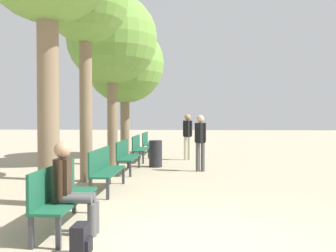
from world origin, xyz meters
name	(u,v)px	position (x,y,z in m)	size (l,w,h in m)	color
ground_plane	(183,244)	(0.00, 0.00, 0.00)	(80.00, 80.00, 0.00)	tan
bench_row_0	(61,192)	(-1.84, 0.60, 0.55)	(0.44, 1.85, 0.95)	#195138
bench_row_1	(104,167)	(-1.84, 3.43, 0.55)	(0.44, 1.85, 0.95)	#195138
bench_row_2	(126,154)	(-1.84, 6.25, 0.55)	(0.44, 1.85, 0.95)	#195138
bench_row_3	(139,146)	(-1.84, 9.08, 0.55)	(0.44, 1.85, 0.95)	#195138
bench_row_4	(147,141)	(-1.84, 11.91, 0.55)	(0.44, 1.85, 0.95)	#195138
tree_row_1	(85,3)	(-2.59, 4.61, 4.57)	(2.20, 2.20, 5.77)	#7A664C
tree_row_2	(112,40)	(-2.59, 7.88, 4.31)	(3.10, 3.10, 5.90)	#7A664C
tree_row_3	(125,64)	(-2.59, 10.34, 3.80)	(3.22, 3.22, 5.44)	#7A664C
person_seated	(71,185)	(-1.60, 0.34, 0.70)	(0.63, 0.36, 1.33)	#4C4C4C
backpack	(81,241)	(-1.21, -0.51, 0.19)	(0.21, 0.31, 0.40)	black
pedestrian_near	(188,134)	(-0.01, 9.46, 1.01)	(0.36, 0.31, 1.76)	beige
pedestrian_mid	(200,139)	(0.40, 6.53, 0.99)	(0.35, 0.31, 1.72)	#4C4C4C
trash_bin	(156,154)	(-1.05, 7.43, 0.44)	(0.43, 0.43, 0.88)	#232328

